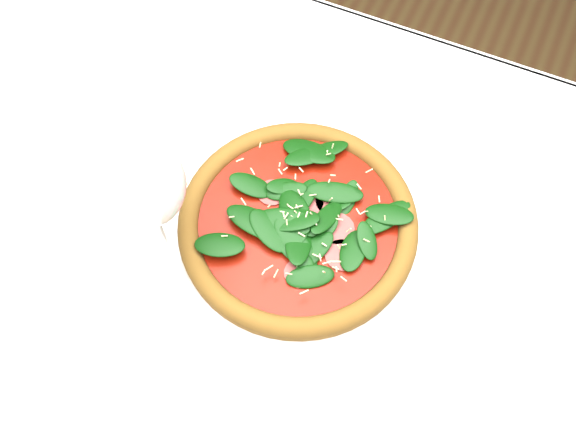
% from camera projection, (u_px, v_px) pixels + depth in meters
% --- Properties ---
extents(ground, '(6.00, 6.00, 0.00)m').
position_uv_depth(ground, '(296.00, 397.00, 1.43)').
color(ground, brown).
rests_on(ground, ground).
extents(dining_table, '(1.21, 0.81, 0.75)m').
position_uv_depth(dining_table, '(301.00, 289.00, 0.86)').
color(dining_table, white).
rests_on(dining_table, ground).
extents(plate, '(0.33, 0.33, 0.01)m').
position_uv_depth(plate, '(298.00, 228.00, 0.78)').
color(plate, silver).
rests_on(plate, dining_table).
extents(pizza, '(0.34, 0.34, 0.04)m').
position_uv_depth(pizza, '(298.00, 221.00, 0.76)').
color(pizza, olive).
rests_on(pizza, plate).
extents(wine_glass, '(0.09, 0.09, 0.22)m').
position_uv_depth(wine_glass, '(142.00, 184.00, 0.64)').
color(wine_glass, white).
rests_on(wine_glass, dining_table).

